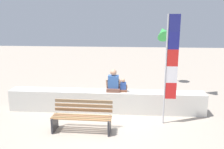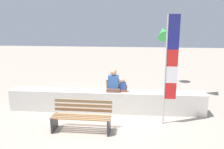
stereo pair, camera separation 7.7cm
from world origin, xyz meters
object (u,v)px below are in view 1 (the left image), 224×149
(park_bench, at_px, (82,117))
(person_child, at_px, (123,86))
(kite_green, at_px, (163,33))
(flag_banner, at_px, (170,63))
(person_adult, at_px, (113,83))

(park_bench, xyz_separation_m, person_child, (1.15, 1.54, 0.51))
(kite_green, bearing_deg, flag_banner, -89.79)
(person_child, height_order, kite_green, kite_green)
(flag_banner, bearing_deg, person_adult, 154.17)
(person_adult, distance_m, kite_green, 2.62)
(park_bench, bearing_deg, flag_banner, 14.95)
(person_adult, relative_size, person_child, 1.71)
(person_adult, bearing_deg, person_child, 0.07)
(park_bench, relative_size, person_adult, 2.23)
(park_bench, bearing_deg, person_adult, 62.36)
(flag_banner, distance_m, kite_green, 2.00)
(park_bench, relative_size, kite_green, 1.61)
(person_child, xyz_separation_m, flag_banner, (1.43, -0.86, 1.01))
(park_bench, bearing_deg, kite_green, 44.48)
(kite_green, bearing_deg, park_bench, -135.52)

